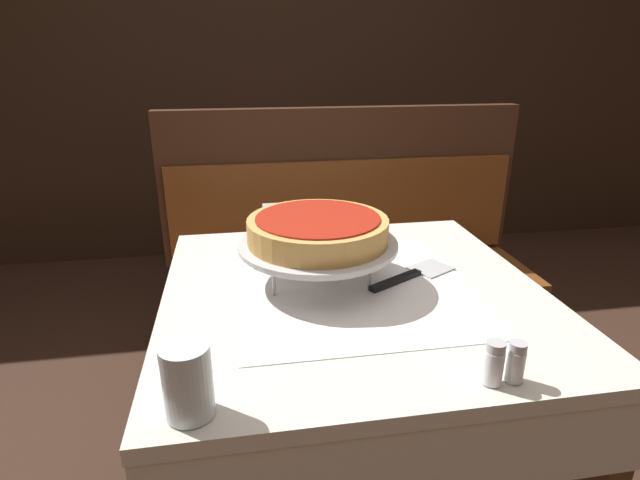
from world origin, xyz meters
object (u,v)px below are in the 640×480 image
(pizza_pan_stand, at_px, (318,246))
(booth_bench, at_px, (349,302))
(salt_shaker, at_px, (494,363))
(napkin_holder, at_px, (281,220))
(pepper_shaker, at_px, (516,362))
(dining_table_front, at_px, (353,329))
(dining_table_rear, at_px, (287,170))
(condiment_caddy, at_px, (298,139))
(deep_dish_pizza, at_px, (318,229))
(pizza_server, at_px, (412,275))
(water_glass_near, at_px, (187,381))

(pizza_pan_stand, bearing_deg, booth_bench, 70.97)
(salt_shaker, height_order, napkin_holder, napkin_holder)
(salt_shaker, distance_m, pepper_shaker, 0.04)
(dining_table_front, relative_size, dining_table_rear, 1.11)
(salt_shaker, bearing_deg, napkin_holder, 109.79)
(pizza_pan_stand, bearing_deg, salt_shaker, -63.41)
(booth_bench, height_order, condiment_caddy, booth_bench)
(deep_dish_pizza, bearing_deg, dining_table_rear, 86.48)
(pizza_server, height_order, napkin_holder, napkin_holder)
(booth_bench, xyz_separation_m, pizza_server, (-0.02, -0.73, 0.46))
(pepper_shaker, height_order, condiment_caddy, condiment_caddy)
(pizza_pan_stand, xyz_separation_m, pepper_shaker, (0.25, -0.43, -0.05))
(water_glass_near, bearing_deg, booth_bench, 65.94)
(pizza_pan_stand, xyz_separation_m, water_glass_near, (-0.26, -0.42, -0.03))
(deep_dish_pizza, xyz_separation_m, pizza_server, (0.22, -0.02, -0.12))
(pizza_pan_stand, bearing_deg, pepper_shaker, -59.42)
(pepper_shaker, bearing_deg, deep_dish_pizza, 120.58)
(dining_table_rear, relative_size, salt_shaker, 10.26)
(dining_table_rear, bearing_deg, pizza_pan_stand, -93.52)
(pizza_server, distance_m, condiment_caddy, 1.77)
(dining_table_front, xyz_separation_m, pizza_pan_stand, (-0.07, 0.06, 0.19))
(condiment_caddy, bearing_deg, dining_table_front, -93.24)
(dining_table_front, distance_m, water_glass_near, 0.53)
(deep_dish_pizza, height_order, pizza_server, deep_dish_pizza)
(pizza_pan_stand, bearing_deg, deep_dish_pizza, -90.00)
(pizza_server, bearing_deg, napkin_holder, 129.26)
(booth_bench, bearing_deg, pizza_server, -91.55)
(dining_table_front, relative_size, pepper_shaker, 12.11)
(dining_table_front, bearing_deg, pizza_server, 14.17)
(water_glass_near, bearing_deg, salt_shaker, -0.67)
(salt_shaker, bearing_deg, dining_table_front, 110.62)
(pizza_pan_stand, distance_m, salt_shaker, 0.48)
(pizza_server, distance_m, water_glass_near, 0.64)
(pizza_pan_stand, bearing_deg, napkin_holder, 99.87)
(pizza_server, bearing_deg, dining_table_front, -165.83)
(dining_table_rear, height_order, salt_shaker, salt_shaker)
(dining_table_front, bearing_deg, napkin_holder, 108.96)
(booth_bench, relative_size, salt_shaker, 19.12)
(salt_shaker, bearing_deg, booth_bench, 88.53)
(dining_table_rear, relative_size, napkin_holder, 7.72)
(pizza_server, height_order, pepper_shaker, pepper_shaker)
(pizza_pan_stand, bearing_deg, dining_table_rear, 86.48)
(dining_table_rear, height_order, deep_dish_pizza, deep_dish_pizza)
(dining_table_rear, xyz_separation_m, pepper_shaker, (0.15, -2.14, 0.16))
(deep_dish_pizza, height_order, salt_shaker, deep_dish_pizza)
(water_glass_near, height_order, condiment_caddy, condiment_caddy)
(dining_table_rear, xyz_separation_m, pizza_pan_stand, (-0.10, -1.71, 0.21))
(dining_table_rear, bearing_deg, condiment_caddy, 28.50)
(dining_table_front, height_order, water_glass_near, water_glass_near)
(water_glass_near, distance_m, salt_shaker, 0.48)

